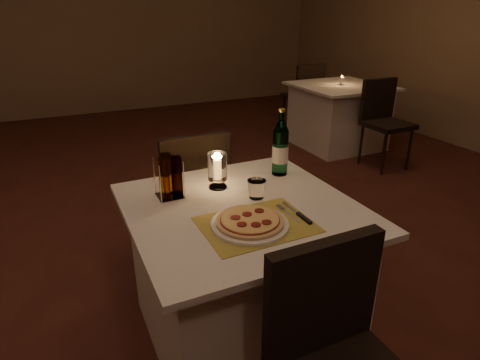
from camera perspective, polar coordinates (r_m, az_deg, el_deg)
name	(u,v)px	position (r m, az deg, el deg)	size (l,w,h in m)	color
floor	(176,309)	(2.42, -9.15, -17.63)	(8.00, 10.00, 0.02)	#4A1F17
wall_back	(69,13)	(6.81, -23.20, 21.02)	(8.00, 0.02, 3.00)	#8D6E52
main_table	(242,273)	(2.00, 0.25, -13.10)	(1.00, 1.00, 0.74)	white
chair_near	(337,350)	(1.43, 13.68, -22.46)	(0.42, 0.42, 0.90)	black
chair_far	(192,186)	(2.49, -6.83, -0.87)	(0.42, 0.42, 0.90)	black
placemat	(256,224)	(1.66, 2.34, -6.34)	(0.45, 0.34, 0.00)	gold
plate	(250,224)	(1.64, 1.41, -6.29)	(0.32, 0.32, 0.01)	white
pizza	(250,221)	(1.63, 1.42, -5.80)	(0.28, 0.28, 0.02)	#D8B77F
fork	(287,212)	(1.76, 6.63, -4.56)	(0.02, 0.18, 0.00)	silver
knife	(301,216)	(1.73, 8.69, -5.07)	(0.02, 0.22, 0.01)	black
tumbler	(257,189)	(1.87, 2.38, -1.30)	(0.09, 0.09, 0.09)	white
water_bottle	(280,149)	(2.12, 5.76, 4.46)	(0.08, 0.08, 0.35)	#559E6F
hurricane_candle	(217,168)	(1.95, -3.24, 1.76)	(0.09, 0.09, 0.18)	white
cruet_caddy	(169,178)	(1.88, -10.00, 0.23)	(0.12, 0.12, 0.21)	white
neighbor_table_right	(338,116)	(5.01, 13.77, 8.88)	(1.00, 1.00, 0.74)	white
neighbor_chair_ra	(383,114)	(4.45, 19.69, 8.78)	(0.42, 0.42, 0.90)	black
neighbor_chair_rb	(306,91)	(5.53, 9.30, 12.41)	(0.42, 0.42, 0.90)	black
neighbor_candle_right	(341,81)	(4.93, 14.24, 13.55)	(0.03, 0.03, 0.11)	white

